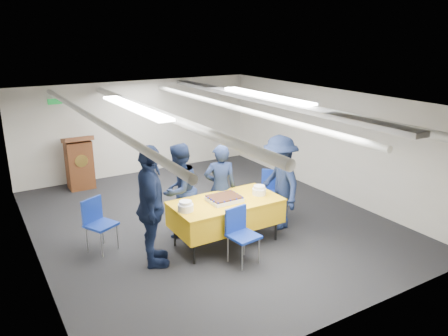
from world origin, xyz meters
The scene contains 14 objects.
ground centered at (0.00, 0.00, 0.00)m, with size 7.00×7.00×0.00m, color black.
room_shell centered at (0.09, 0.41, 1.81)m, with size 6.00×7.00×2.30m.
serving_table centered at (-0.17, -0.99, 0.56)m, with size 1.81×0.95×0.77m.
sheet_cake centered at (-0.21, -0.99, 0.81)m, with size 0.53×0.42×0.09m.
plate_stack_left centered at (-0.93, -1.04, 0.84)m, with size 0.24×0.24×0.16m.
plate_stack_right centered at (0.46, -1.04, 0.84)m, with size 0.24×0.24×0.16m.
podium centered at (-1.60, 3.05, 0.61)m, with size 0.62×0.53×1.25m.
chair_near centered at (-0.30, -1.61, 0.53)m, with size 0.47×0.47×0.87m.
chair_right centered at (1.22, -0.35, 0.53)m, with size 0.59×0.59×0.87m.
chair_left centered at (-2.07, -0.09, 0.53)m, with size 0.56×0.56×0.87m.
sailor_a centered at (0.03, -0.45, 0.79)m, with size 0.57×0.38×1.58m, color black.
sailor_b centered at (-0.68, -0.27, 0.82)m, with size 0.80×0.62×1.64m, color black.
sailor_c centered at (-1.48, -1.01, 0.94)m, with size 1.11×0.46×1.89m, color black.
sailor_d centered at (0.99, -0.92, 0.86)m, with size 1.11×0.64×1.71m, color black.
Camera 1 is at (-3.64, -6.71, 3.44)m, focal length 35.00 mm.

